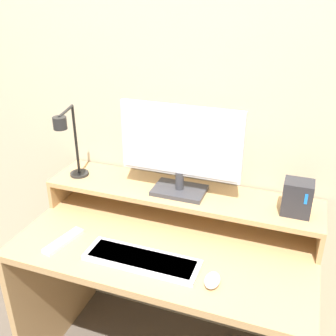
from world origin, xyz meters
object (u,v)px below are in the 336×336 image
(desk_lamp, at_px, (69,141))
(remote_control, at_px, (63,241))
(monitor, at_px, (179,148))
(router_dock, at_px, (297,198))
(keyboard, at_px, (142,260))
(mouse, at_px, (212,280))

(desk_lamp, xyz_separation_m, remote_control, (0.09, -0.24, -0.33))
(monitor, distance_m, router_dock, 0.50)
(desk_lamp, relative_size, keyboard, 0.77)
(remote_control, bearing_deg, monitor, 40.66)
(remote_control, bearing_deg, keyboard, -0.45)
(router_dock, distance_m, mouse, 0.46)
(keyboard, bearing_deg, monitor, 84.02)
(remote_control, bearing_deg, router_dock, 20.38)
(monitor, relative_size, remote_control, 2.64)
(monitor, distance_m, keyboard, 0.47)
(mouse, relative_size, remote_control, 0.44)
(desk_lamp, height_order, keyboard, desk_lamp)
(monitor, height_order, mouse, monitor)
(mouse, xyz_separation_m, remote_control, (-0.62, 0.03, -0.01))
(mouse, bearing_deg, keyboard, 174.67)
(monitor, bearing_deg, remote_control, -139.34)
(desk_lamp, distance_m, router_dock, 0.96)
(keyboard, bearing_deg, router_dock, 32.06)
(desk_lamp, relative_size, mouse, 4.00)
(keyboard, relative_size, mouse, 5.19)
(desk_lamp, bearing_deg, keyboard, -29.53)
(desk_lamp, distance_m, keyboard, 0.60)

